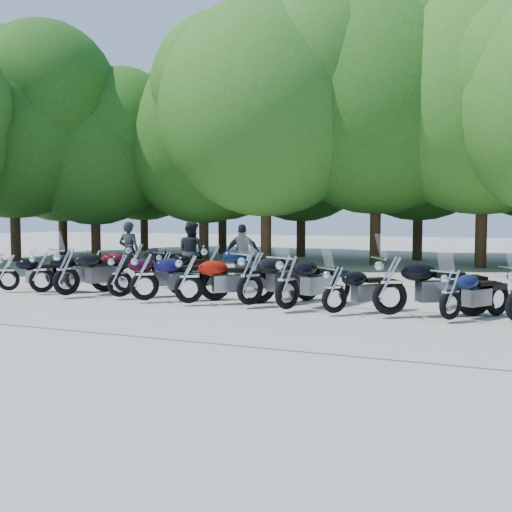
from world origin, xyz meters
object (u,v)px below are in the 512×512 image
at_px(motorcycle_1, 42,271).
at_px(rider_2, 243,254).
at_px(motorcycle_0, 8,271).
at_px(motorcycle_6, 250,277).
at_px(motorcycle_2, 66,270).
at_px(motorcycle_3, 120,274).
at_px(motorcycle_8, 334,288).
at_px(rider_0, 129,252).
at_px(motorcycle_15, 165,267).
at_px(motorcycle_16, 213,264).
at_px(motorcycle_14, 137,262).
at_px(rider_1, 191,252).
at_px(motorcycle_17, 256,269).
at_px(motorcycle_4, 144,275).
at_px(motorcycle_10, 451,293).
at_px(motorcycle_13, 95,265).
at_px(motorcycle_5, 189,277).
at_px(motorcycle_7, 287,280).
at_px(motorcycle_9, 390,283).

height_order(motorcycle_1, rider_2, rider_2).
distance_m(motorcycle_0, motorcycle_6, 6.97).
height_order(motorcycle_2, motorcycle_3, motorcycle_2).
bearing_deg(motorcycle_8, motorcycle_6, 34.35).
xyz_separation_m(motorcycle_0, rider_0, (1.52, 3.36, 0.35)).
height_order(motorcycle_15, motorcycle_16, motorcycle_16).
relative_size(motorcycle_14, rider_2, 1.37).
bearing_deg(motorcycle_0, rider_1, -67.64).
bearing_deg(motorcycle_6, rider_2, -36.41).
distance_m(motorcycle_3, motorcycle_15, 2.46).
bearing_deg(motorcycle_17, motorcycle_1, 72.96).
xyz_separation_m(motorcycle_0, motorcycle_16, (4.77, 2.61, 0.13)).
height_order(motorcycle_1, motorcycle_4, motorcycle_4).
xyz_separation_m(motorcycle_14, rider_2, (2.77, 1.47, 0.20)).
xyz_separation_m(motorcycle_10, rider_0, (-9.72, 3.52, 0.35)).
xyz_separation_m(motorcycle_10, motorcycle_13, (-10.31, 2.64, 0.00)).
bearing_deg(motorcycle_5, rider_1, -9.79).
bearing_deg(motorcycle_0, motorcycle_6, -116.11).
relative_size(motorcycle_7, motorcycle_14, 0.99).
bearing_deg(motorcycle_5, motorcycle_14, 10.95).
distance_m(motorcycle_3, motorcycle_5, 2.08).
bearing_deg(motorcycle_9, motorcycle_1, 57.53).
distance_m(motorcycle_0, motorcycle_1, 1.11).
height_order(motorcycle_5, motorcycle_16, motorcycle_16).
height_order(motorcycle_3, motorcycle_9, motorcycle_9).
bearing_deg(motorcycle_17, motorcycle_6, 155.01).
relative_size(motorcycle_9, motorcycle_17, 1.16).
relative_size(motorcycle_2, rider_0, 1.33).
distance_m(motorcycle_2, rider_2, 5.29).
relative_size(motorcycle_6, motorcycle_7, 1.03).
height_order(motorcycle_6, motorcycle_10, motorcycle_6).
relative_size(motorcycle_1, motorcycle_9, 0.89).
xyz_separation_m(motorcycle_4, motorcycle_8, (4.58, -0.02, -0.09)).
relative_size(motorcycle_2, motorcycle_3, 1.12).
distance_m(motorcycle_14, motorcycle_15, 1.15).
height_order(motorcycle_6, motorcycle_14, motorcycle_6).
xyz_separation_m(motorcycle_8, motorcycle_14, (-6.78, 2.99, 0.12)).
xyz_separation_m(motorcycle_7, rider_0, (-6.41, 3.57, 0.25)).
height_order(motorcycle_5, motorcycle_9, motorcycle_9).
height_order(motorcycle_9, motorcycle_17, motorcycle_9).
xyz_separation_m(motorcycle_14, motorcycle_17, (3.88, -0.16, -0.08)).
relative_size(motorcycle_4, rider_2, 1.31).
height_order(motorcycle_2, rider_2, rider_2).
bearing_deg(motorcycle_6, motorcycle_8, -160.19).
relative_size(motorcycle_8, motorcycle_14, 0.83).
height_order(motorcycle_16, rider_0, rider_0).
height_order(motorcycle_10, rider_2, rider_2).
relative_size(motorcycle_13, rider_2, 1.15).
bearing_deg(motorcycle_7, motorcycle_2, 23.93).
distance_m(motorcycle_8, rider_2, 6.01).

